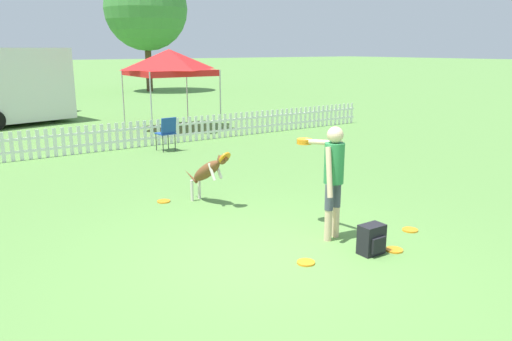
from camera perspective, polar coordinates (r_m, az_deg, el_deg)
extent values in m
plane|color=#5B8C42|center=(6.69, 1.45, -9.85)|extent=(240.00, 240.00, 0.00)
cylinder|color=beige|center=(7.22, 8.24, -6.20)|extent=(0.11, 0.11, 0.46)
cylinder|color=#474C5B|center=(7.09, 8.35, -3.04)|extent=(0.12, 0.12, 0.38)
cylinder|color=beige|center=(7.38, 9.08, -5.79)|extent=(0.11, 0.11, 0.46)
cylinder|color=#474C5B|center=(7.26, 9.21, -2.68)|extent=(0.12, 0.12, 0.38)
cylinder|color=#2D8447|center=(7.05, 8.92, 0.84)|extent=(0.34, 0.34, 0.57)
sphere|color=beige|center=(6.98, 9.05, 4.05)|extent=(0.23, 0.23, 0.23)
cylinder|color=beige|center=(6.88, 8.36, -0.21)|extent=(0.14, 0.22, 0.70)
cylinder|color=beige|center=(7.36, 7.58, 3.21)|extent=(0.18, 0.70, 0.14)
cylinder|color=orange|center=(7.59, 5.55, 3.14)|extent=(0.23, 0.23, 0.02)
cylinder|color=orange|center=(7.59, 5.55, 3.34)|extent=(0.23, 0.23, 0.02)
cylinder|color=orange|center=(7.58, 5.56, 3.54)|extent=(0.23, 0.23, 0.02)
ellipsoid|color=brown|center=(8.78, -5.66, -0.05)|extent=(0.43, 0.77, 0.59)
ellipsoid|color=silver|center=(8.80, -5.65, -0.32)|extent=(0.23, 0.40, 0.30)
sphere|color=brown|center=(8.46, -3.91, 1.23)|extent=(0.16, 0.16, 0.16)
cone|color=brown|center=(8.40, -3.59, 1.47)|extent=(0.12, 0.16, 0.14)
cylinder|color=orange|center=(8.40, -3.59, 1.47)|extent=(0.26, 0.20, 0.21)
cone|color=brown|center=(8.50, -3.80, 1.74)|extent=(0.05, 0.05, 0.07)
cone|color=brown|center=(8.43, -4.27, 1.63)|extent=(0.05, 0.05, 0.07)
cylinder|color=silver|center=(9.16, -6.50, -2.06)|extent=(0.06, 0.06, 0.39)
cylinder|color=silver|center=(9.04, -7.32, -2.28)|extent=(0.06, 0.06, 0.39)
cylinder|color=silver|center=(8.68, -4.32, 0.04)|extent=(0.10, 0.19, 0.30)
cylinder|color=silver|center=(8.58, -5.07, -0.15)|extent=(0.10, 0.19, 0.30)
cone|color=brown|center=(9.13, -7.48, -0.63)|extent=(0.14, 0.34, 0.23)
cylinder|color=orange|center=(6.53, 5.72, -10.42)|extent=(0.23, 0.23, 0.02)
cylinder|color=orange|center=(7.94, 17.20, -6.50)|extent=(0.23, 0.23, 0.02)
cylinder|color=orange|center=(9.11, -10.51, -3.48)|extent=(0.23, 0.23, 0.02)
cylinder|color=orange|center=(7.13, 15.53, -8.74)|extent=(0.23, 0.23, 0.02)
cube|color=black|center=(6.89, 13.06, -7.65)|extent=(0.34, 0.22, 0.41)
cube|color=black|center=(6.83, 13.84, -8.28)|extent=(0.24, 0.04, 0.20)
cube|color=white|center=(13.82, -18.70, 2.80)|extent=(19.42, 0.04, 0.06)
cube|color=white|center=(13.77, -18.80, 4.06)|extent=(19.42, 0.04, 0.06)
cube|color=white|center=(13.41, -26.98, 2.34)|extent=(0.09, 0.02, 0.73)
cube|color=white|center=(13.44, -26.13, 2.45)|extent=(0.09, 0.02, 0.73)
cube|color=white|center=(13.47, -25.30, 2.56)|extent=(0.09, 0.02, 0.73)
cube|color=white|center=(13.50, -24.46, 2.67)|extent=(0.09, 0.02, 0.73)
cube|color=white|center=(13.53, -23.63, 2.78)|extent=(0.09, 0.02, 0.73)
cube|color=white|center=(13.57, -22.81, 2.88)|extent=(0.09, 0.02, 0.73)
cube|color=white|center=(13.61, -21.98, 2.99)|extent=(0.09, 0.02, 0.73)
cube|color=white|center=(13.65, -21.17, 3.09)|extent=(0.09, 0.02, 0.73)
cube|color=white|center=(13.69, -20.35, 3.20)|extent=(0.09, 0.02, 0.73)
cube|color=white|center=(13.74, -19.55, 3.30)|extent=(0.09, 0.02, 0.73)
cube|color=white|center=(13.79, -18.75, 3.40)|extent=(0.09, 0.02, 0.73)
cube|color=white|center=(13.85, -17.95, 3.50)|extent=(0.09, 0.02, 0.73)
cube|color=white|center=(13.90, -17.16, 3.59)|extent=(0.09, 0.02, 0.73)
cube|color=white|center=(13.96, -16.38, 3.69)|extent=(0.09, 0.02, 0.73)
cube|color=white|center=(14.02, -15.60, 3.78)|extent=(0.09, 0.02, 0.73)
cube|color=white|center=(14.09, -14.83, 3.88)|extent=(0.09, 0.02, 0.73)
cube|color=white|center=(14.15, -14.07, 3.97)|extent=(0.09, 0.02, 0.73)
cube|color=white|center=(14.22, -13.32, 4.06)|extent=(0.09, 0.02, 0.73)
cube|color=white|center=(14.29, -12.57, 4.14)|extent=(0.09, 0.02, 0.73)
cube|color=white|center=(14.37, -11.83, 4.23)|extent=(0.09, 0.02, 0.73)
cube|color=white|center=(14.44, -11.09, 4.31)|extent=(0.09, 0.02, 0.73)
cube|color=white|center=(14.52, -10.37, 4.40)|extent=(0.09, 0.02, 0.73)
cube|color=white|center=(14.60, -9.65, 4.48)|extent=(0.09, 0.02, 0.73)
cube|color=white|center=(14.69, -8.94, 4.56)|extent=(0.09, 0.02, 0.73)
cube|color=white|center=(14.77, -8.24, 4.64)|extent=(0.09, 0.02, 0.73)
cube|color=white|center=(14.86, -7.54, 4.71)|extent=(0.09, 0.02, 0.73)
cube|color=white|center=(14.95, -6.86, 4.79)|extent=(0.09, 0.02, 0.73)
cube|color=white|center=(15.04, -6.18, 4.86)|extent=(0.09, 0.02, 0.73)
cube|color=white|center=(15.14, -5.51, 4.94)|extent=(0.09, 0.02, 0.73)
cube|color=white|center=(15.23, -4.85, 5.01)|extent=(0.09, 0.02, 0.73)
cube|color=white|center=(15.33, -4.20, 5.07)|extent=(0.09, 0.02, 0.73)
cube|color=white|center=(15.43, -3.55, 5.14)|extent=(0.09, 0.02, 0.73)
cube|color=white|center=(15.53, -2.92, 5.21)|extent=(0.09, 0.02, 0.73)
cube|color=white|center=(15.64, -2.29, 5.27)|extent=(0.09, 0.02, 0.73)
cube|color=white|center=(15.74, -1.67, 5.33)|extent=(0.09, 0.02, 0.73)
cube|color=white|center=(15.85, -1.06, 5.40)|extent=(0.09, 0.02, 0.73)
cube|color=white|center=(15.96, -0.45, 5.46)|extent=(0.09, 0.02, 0.73)
cube|color=white|center=(16.07, 0.14, 5.51)|extent=(0.09, 0.02, 0.73)
cube|color=white|center=(16.18, 0.73, 5.57)|extent=(0.09, 0.02, 0.73)
cube|color=white|center=(16.30, 1.31, 5.63)|extent=(0.09, 0.02, 0.73)
cube|color=white|center=(16.41, 1.88, 5.68)|extent=(0.09, 0.02, 0.73)
cube|color=white|center=(16.53, 2.44, 5.74)|extent=(0.09, 0.02, 0.73)
cube|color=white|center=(16.65, 3.00, 5.79)|extent=(0.09, 0.02, 0.73)
cube|color=white|center=(16.77, 3.55, 5.84)|extent=(0.09, 0.02, 0.73)
cube|color=white|center=(16.89, 4.09, 5.89)|extent=(0.09, 0.02, 0.73)
cube|color=white|center=(17.02, 4.62, 5.94)|extent=(0.09, 0.02, 0.73)
cube|color=white|center=(17.14, 5.14, 5.98)|extent=(0.09, 0.02, 0.73)
cube|color=white|center=(17.27, 5.66, 6.03)|extent=(0.09, 0.02, 0.73)
cube|color=white|center=(17.40, 6.17, 6.07)|extent=(0.09, 0.02, 0.73)
cube|color=white|center=(17.53, 6.67, 6.12)|extent=(0.09, 0.02, 0.73)
cube|color=white|center=(17.66, 7.17, 6.16)|extent=(0.09, 0.02, 0.73)
cube|color=white|center=(17.79, 7.65, 6.20)|extent=(0.09, 0.02, 0.73)
cube|color=white|center=(17.92, 8.13, 6.24)|extent=(0.09, 0.02, 0.73)
cube|color=white|center=(18.06, 8.61, 6.28)|extent=(0.09, 0.02, 0.73)
cube|color=white|center=(18.19, 9.07, 6.32)|extent=(0.09, 0.02, 0.73)
cube|color=white|center=(18.33, 9.53, 6.35)|extent=(0.09, 0.02, 0.73)
cube|color=white|center=(18.47, 9.98, 6.39)|extent=(0.09, 0.02, 0.73)
cube|color=white|center=(18.61, 10.43, 6.43)|extent=(0.09, 0.02, 0.73)
cube|color=white|center=(18.75, 10.87, 6.46)|extent=(0.09, 0.02, 0.73)
cylinder|color=#333338|center=(13.86, -10.00, 3.42)|extent=(0.02, 0.02, 0.47)
cylinder|color=#333338|center=(13.69, -11.34, 3.23)|extent=(0.02, 0.02, 0.47)
cylinder|color=#333338|center=(13.55, -9.23, 3.21)|extent=(0.02, 0.02, 0.47)
cylinder|color=#333338|center=(13.37, -10.59, 3.02)|extent=(0.02, 0.02, 0.47)
cube|color=#1E4799|center=(13.58, -10.33, 4.19)|extent=(0.47, 0.47, 0.03)
cube|color=#1E4799|center=(13.38, -9.96, 5.03)|extent=(0.44, 0.13, 0.44)
cylinder|color=#B2B2B2|center=(15.66, -11.89, 7.34)|extent=(0.04, 0.04, 2.00)
cylinder|color=#B2B2B2|center=(16.74, -4.09, 8.00)|extent=(0.04, 0.04, 2.00)
cylinder|color=#B2B2B2|center=(17.94, -14.93, 7.96)|extent=(0.04, 0.04, 2.00)
cylinder|color=#B2B2B2|center=(18.89, -7.88, 8.56)|extent=(0.04, 0.04, 2.00)
cube|color=red|center=(17.20, -9.82, 10.99)|extent=(2.44, 2.44, 0.20)
pyramid|color=red|center=(17.19, -9.88, 12.42)|extent=(2.44, 2.44, 0.66)
cone|color=#3F3F42|center=(21.09, -20.17, 6.35)|extent=(0.82, 0.36, 0.20)
cylinder|color=#4C3823|center=(32.90, -12.18, 12.01)|extent=(0.39, 0.39, 3.65)
sphere|color=#42843D|center=(32.98, -12.48, 17.61)|extent=(5.08, 5.08, 5.08)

